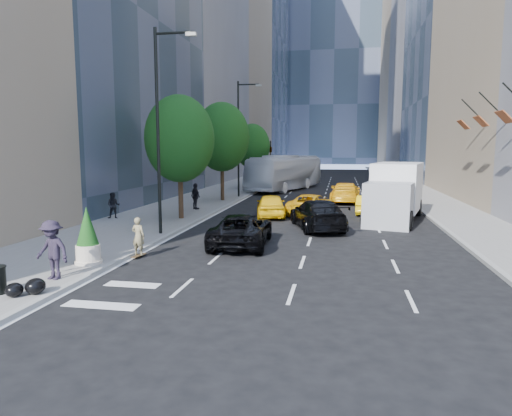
% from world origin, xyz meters
% --- Properties ---
extents(ground, '(160.00, 160.00, 0.00)m').
position_xyz_m(ground, '(0.00, 0.00, 0.00)').
color(ground, black).
rests_on(ground, ground).
extents(sidewalk_left, '(6.00, 120.00, 0.15)m').
position_xyz_m(sidewalk_left, '(-9.00, 30.00, 0.07)').
color(sidewalk_left, slate).
rests_on(sidewalk_left, ground).
extents(sidewalk_right, '(4.00, 120.00, 0.15)m').
position_xyz_m(sidewalk_right, '(10.00, 30.00, 0.07)').
color(sidewalk_right, slate).
rests_on(sidewalk_right, ground).
extents(tower_left_mid, '(20.00, 24.00, 45.00)m').
position_xyz_m(tower_left_mid, '(-22.00, 42.00, 22.50)').
color(tower_left_mid, slate).
rests_on(tower_left_mid, ground).
extents(tower_left_end, '(20.00, 28.00, 60.00)m').
position_xyz_m(tower_left_end, '(-22.00, 92.00, 30.00)').
color(tower_left_end, '#2D3A47').
rests_on(tower_left_end, ground).
extents(tower_right_far, '(20.00, 24.00, 50.00)m').
position_xyz_m(tower_right_far, '(22.00, 98.00, 25.00)').
color(tower_right_far, gray).
rests_on(tower_right_far, ground).
extents(tower_distant, '(40.00, 20.00, 90.00)m').
position_xyz_m(tower_distant, '(0.00, 120.00, 45.00)').
color(tower_distant, '#2D3A47').
rests_on(tower_distant, ground).
extents(lamp_near, '(2.13, 0.22, 10.00)m').
position_xyz_m(lamp_near, '(-6.32, 4.00, 5.81)').
color(lamp_near, black).
rests_on(lamp_near, sidewalk_left).
extents(lamp_far, '(2.13, 0.22, 10.00)m').
position_xyz_m(lamp_far, '(-6.32, 22.00, 5.81)').
color(lamp_far, black).
rests_on(lamp_far, sidewalk_left).
extents(tree_near, '(4.20, 4.20, 7.46)m').
position_xyz_m(tree_near, '(-7.20, 9.00, 4.97)').
color(tree_near, '#312613').
rests_on(tree_near, sidewalk_left).
extents(tree_mid, '(4.50, 4.50, 7.99)m').
position_xyz_m(tree_mid, '(-7.20, 19.00, 5.32)').
color(tree_mid, '#312613').
rests_on(tree_mid, sidewalk_left).
extents(tree_far, '(3.90, 3.90, 6.92)m').
position_xyz_m(tree_far, '(-7.20, 32.00, 4.62)').
color(tree_far, '#312613').
rests_on(tree_far, sidewalk_left).
extents(traffic_signal, '(2.48, 0.53, 5.20)m').
position_xyz_m(traffic_signal, '(-6.40, 40.00, 4.23)').
color(traffic_signal, black).
rests_on(traffic_signal, sidewalk_left).
extents(facade_flags, '(1.85, 13.30, 2.05)m').
position_xyz_m(facade_flags, '(10.64, 10.00, 6.18)').
color(facade_flags, black).
rests_on(facade_flags, ground).
extents(skateboarder, '(0.62, 0.46, 1.56)m').
position_xyz_m(skateboarder, '(-5.60, -0.49, 0.78)').
color(skateboarder, '#817651').
rests_on(skateboarder, ground).
extents(black_sedan_lincoln, '(2.71, 5.38, 1.46)m').
position_xyz_m(black_sedan_lincoln, '(-2.00, 2.60, 0.73)').
color(black_sedan_lincoln, black).
rests_on(black_sedan_lincoln, ground).
extents(black_sedan_mercedes, '(3.78, 6.03, 1.63)m').
position_xyz_m(black_sedan_mercedes, '(1.20, 7.50, 0.82)').
color(black_sedan_mercedes, black).
rests_on(black_sedan_mercedes, ground).
extents(taxi_a, '(2.57, 4.68, 1.51)m').
position_xyz_m(taxi_a, '(-2.00, 11.50, 0.75)').
color(taxi_a, '#E5B10C').
rests_on(taxi_a, ground).
extents(taxi_b, '(1.66, 3.94, 1.26)m').
position_xyz_m(taxi_b, '(4.20, 14.00, 0.63)').
color(taxi_b, yellow).
rests_on(taxi_b, ground).
extents(taxi_c, '(3.30, 5.34, 1.38)m').
position_xyz_m(taxi_c, '(0.50, 13.00, 0.69)').
color(taxi_c, '#D5970B').
rests_on(taxi_c, ground).
extents(taxi_d, '(2.52, 5.71, 1.63)m').
position_xyz_m(taxi_d, '(2.81, 20.50, 0.81)').
color(taxi_d, '#F2AB0C').
rests_on(taxi_d, ground).
extents(city_bus, '(6.86, 13.54, 3.68)m').
position_xyz_m(city_bus, '(-3.32, 30.64, 1.84)').
color(city_bus, white).
rests_on(city_bus, ground).
extents(box_truck, '(4.29, 7.73, 3.50)m').
position_xyz_m(box_truck, '(5.69, 11.32, 1.78)').
color(box_truck, silver).
rests_on(box_truck, ground).
extents(pedestrian_a, '(0.91, 0.80, 1.59)m').
position_xyz_m(pedestrian_a, '(-11.20, 8.11, 0.94)').
color(pedestrian_a, black).
rests_on(pedestrian_a, sidewalk_left).
extents(pedestrian_b, '(1.09, 1.06, 1.84)m').
position_xyz_m(pedestrian_b, '(-7.58, 13.05, 1.07)').
color(pedestrian_b, black).
rests_on(pedestrian_b, sidewalk_left).
extents(pedestrian_c, '(1.39, 0.98, 1.96)m').
position_xyz_m(pedestrian_c, '(-6.81, -4.34, 1.13)').
color(pedestrian_c, '#231C2B').
rests_on(pedestrian_c, sidewalk_left).
extents(planter_shrub, '(0.89, 0.89, 2.14)m').
position_xyz_m(planter_shrub, '(-6.81, -2.21, 1.17)').
color(planter_shrub, beige).
rests_on(planter_shrub, sidewalk_left).
extents(garbage_bags, '(0.96, 0.92, 0.47)m').
position_xyz_m(garbage_bags, '(-6.56, -5.97, 0.38)').
color(garbage_bags, black).
rests_on(garbage_bags, sidewalk_left).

